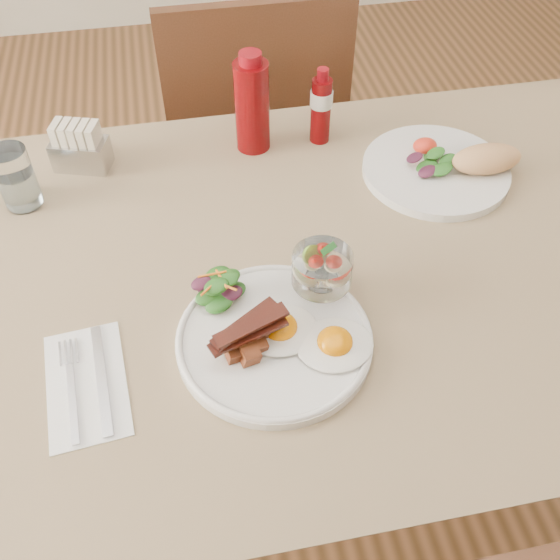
{
  "coord_description": "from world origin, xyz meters",
  "views": [
    {
      "loc": [
        -0.19,
        -0.68,
        1.47
      ],
      "look_at": [
        -0.07,
        -0.09,
        0.82
      ],
      "focal_mm": 40.0,
      "sensor_mm": 36.0,
      "label": 1
    }
  ],
  "objects_px": {
    "fruit_cup": "(322,269)",
    "water_glass": "(17,181)",
    "hot_sauce_bottle": "(321,107)",
    "table": "(313,295)",
    "chair_far": "(253,140)",
    "sugar_caddy": "(80,148)",
    "second_plate": "(448,166)",
    "ketchup_bottle": "(252,105)",
    "main_plate": "(274,340)"
  },
  "relations": [
    {
      "from": "table",
      "to": "fruit_cup",
      "type": "relative_size",
      "value": 14.81
    },
    {
      "from": "table",
      "to": "main_plate",
      "type": "xyz_separation_m",
      "value": [
        -0.09,
        -0.15,
        0.1
      ]
    },
    {
      "from": "table",
      "to": "chair_far",
      "type": "relative_size",
      "value": 1.43
    },
    {
      "from": "water_glass",
      "to": "sugar_caddy",
      "type": "bearing_deg",
      "value": 40.91
    },
    {
      "from": "second_plate",
      "to": "hot_sauce_bottle",
      "type": "relative_size",
      "value": 1.9
    },
    {
      "from": "fruit_cup",
      "to": "table",
      "type": "bearing_deg",
      "value": 82.3
    },
    {
      "from": "chair_far",
      "to": "fruit_cup",
      "type": "xyz_separation_m",
      "value": [
        -0.01,
        -0.75,
        0.29
      ]
    },
    {
      "from": "main_plate",
      "to": "water_glass",
      "type": "relative_size",
      "value": 2.53
    },
    {
      "from": "table",
      "to": "second_plate",
      "type": "xyz_separation_m",
      "value": [
        0.29,
        0.17,
        0.11
      ]
    },
    {
      "from": "chair_far",
      "to": "sugar_caddy",
      "type": "xyz_separation_m",
      "value": [
        -0.37,
        -0.34,
        0.27
      ]
    },
    {
      "from": "chair_far",
      "to": "main_plate",
      "type": "bearing_deg",
      "value": -96.63
    },
    {
      "from": "main_plate",
      "to": "sugar_caddy",
      "type": "distance_m",
      "value": 0.55
    },
    {
      "from": "table",
      "to": "main_plate",
      "type": "relative_size",
      "value": 4.75
    },
    {
      "from": "sugar_caddy",
      "to": "chair_far",
      "type": "bearing_deg",
      "value": 60.82
    },
    {
      "from": "chair_far",
      "to": "sugar_caddy",
      "type": "height_order",
      "value": "chair_far"
    },
    {
      "from": "chair_far",
      "to": "ketchup_bottle",
      "type": "xyz_separation_m",
      "value": [
        -0.05,
        -0.34,
        0.32
      ]
    },
    {
      "from": "second_plate",
      "to": "hot_sauce_bottle",
      "type": "bearing_deg",
      "value": 143.63
    },
    {
      "from": "main_plate",
      "to": "ketchup_bottle",
      "type": "bearing_deg",
      "value": 84.27
    },
    {
      "from": "chair_far",
      "to": "fruit_cup",
      "type": "relative_size",
      "value": 10.36
    },
    {
      "from": "chair_far",
      "to": "second_plate",
      "type": "bearing_deg",
      "value": -59.8
    },
    {
      "from": "fruit_cup",
      "to": "second_plate",
      "type": "xyz_separation_m",
      "value": [
        0.3,
        0.25,
        -0.05
      ]
    },
    {
      "from": "table",
      "to": "main_plate",
      "type": "bearing_deg",
      "value": -121.82
    },
    {
      "from": "main_plate",
      "to": "hot_sauce_bottle",
      "type": "height_order",
      "value": "hot_sauce_bottle"
    },
    {
      "from": "table",
      "to": "sugar_caddy",
      "type": "height_order",
      "value": "sugar_caddy"
    },
    {
      "from": "ketchup_bottle",
      "to": "sugar_caddy",
      "type": "xyz_separation_m",
      "value": [
        -0.32,
        -0.0,
        -0.05
      ]
    },
    {
      "from": "ketchup_bottle",
      "to": "water_glass",
      "type": "xyz_separation_m",
      "value": [
        -0.42,
        -0.09,
        -0.04
      ]
    },
    {
      "from": "main_plate",
      "to": "second_plate",
      "type": "distance_m",
      "value": 0.5
    },
    {
      "from": "hot_sauce_bottle",
      "to": "water_glass",
      "type": "distance_m",
      "value": 0.56
    },
    {
      "from": "fruit_cup",
      "to": "sugar_caddy",
      "type": "xyz_separation_m",
      "value": [
        -0.36,
        0.4,
        -0.03
      ]
    },
    {
      "from": "table",
      "to": "hot_sauce_bottle",
      "type": "distance_m",
      "value": 0.37
    },
    {
      "from": "chair_far",
      "to": "main_plate",
      "type": "relative_size",
      "value": 3.32
    },
    {
      "from": "table",
      "to": "ketchup_bottle",
      "type": "height_order",
      "value": "ketchup_bottle"
    },
    {
      "from": "water_glass",
      "to": "hot_sauce_bottle",
      "type": "bearing_deg",
      "value": 8.96
    },
    {
      "from": "table",
      "to": "fruit_cup",
      "type": "distance_m",
      "value": 0.18
    },
    {
      "from": "table",
      "to": "main_plate",
      "type": "distance_m",
      "value": 0.2
    },
    {
      "from": "ketchup_bottle",
      "to": "sugar_caddy",
      "type": "distance_m",
      "value": 0.33
    },
    {
      "from": "ketchup_bottle",
      "to": "hot_sauce_bottle",
      "type": "distance_m",
      "value": 0.13
    },
    {
      "from": "chair_far",
      "to": "hot_sauce_bottle",
      "type": "xyz_separation_m",
      "value": [
        0.08,
        -0.34,
        0.3
      ]
    },
    {
      "from": "chair_far",
      "to": "fruit_cup",
      "type": "distance_m",
      "value": 0.8
    },
    {
      "from": "second_plate",
      "to": "fruit_cup",
      "type": "bearing_deg",
      "value": -140.08
    },
    {
      "from": "chair_far",
      "to": "water_glass",
      "type": "relative_size",
      "value": 8.41
    },
    {
      "from": "sugar_caddy",
      "to": "ketchup_bottle",
      "type": "bearing_deg",
      "value": 18.42
    },
    {
      "from": "table",
      "to": "water_glass",
      "type": "relative_size",
      "value": 12.02
    },
    {
      "from": "fruit_cup",
      "to": "hot_sauce_bottle",
      "type": "height_order",
      "value": "hot_sauce_bottle"
    },
    {
      "from": "fruit_cup",
      "to": "sugar_caddy",
      "type": "bearing_deg",
      "value": 131.66
    },
    {
      "from": "sugar_caddy",
      "to": "table",
      "type": "bearing_deg",
      "value": -23.07
    },
    {
      "from": "chair_far",
      "to": "ketchup_bottle",
      "type": "distance_m",
      "value": 0.47
    },
    {
      "from": "hot_sauce_bottle",
      "to": "table",
      "type": "bearing_deg",
      "value": -104.64
    },
    {
      "from": "main_plate",
      "to": "water_glass",
      "type": "distance_m",
      "value": 0.54
    },
    {
      "from": "fruit_cup",
      "to": "water_glass",
      "type": "xyz_separation_m",
      "value": [
        -0.46,
        0.31,
        -0.02
      ]
    }
  ]
}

